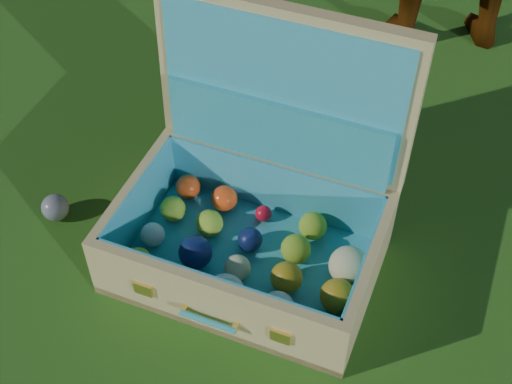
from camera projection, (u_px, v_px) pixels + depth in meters
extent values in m
plane|color=#215114|center=(308.00, 233.00, 2.00)|extent=(60.00, 60.00, 0.00)
sphere|color=teal|center=(55.00, 208.00, 2.01)|extent=(0.08, 0.08, 0.08)
cube|color=tan|center=(247.00, 264.00, 1.91)|extent=(0.72, 0.52, 0.02)
cube|color=tan|center=(213.00, 307.00, 1.71)|extent=(0.67, 0.09, 0.20)
cube|color=tan|center=(276.00, 188.00, 1.98)|extent=(0.67, 0.09, 0.20)
cube|color=tan|center=(136.00, 208.00, 1.93)|extent=(0.07, 0.40, 0.20)
cube|color=tan|center=(368.00, 281.00, 1.76)|extent=(0.07, 0.40, 0.20)
cube|color=teal|center=(247.00, 260.00, 1.90)|extent=(0.66, 0.46, 0.01)
cube|color=teal|center=(215.00, 299.00, 1.71)|extent=(0.62, 0.07, 0.18)
cube|color=teal|center=(274.00, 188.00, 1.96)|extent=(0.62, 0.07, 0.18)
cube|color=teal|center=(140.00, 207.00, 1.91)|extent=(0.05, 0.40, 0.18)
cube|color=teal|center=(362.00, 276.00, 1.76)|extent=(0.05, 0.40, 0.18)
cube|color=tan|center=(284.00, 87.00, 1.77)|extent=(0.68, 0.13, 0.45)
cube|color=teal|center=(281.00, 92.00, 1.75)|extent=(0.62, 0.09, 0.40)
cube|color=teal|center=(278.00, 134.00, 1.83)|extent=(0.60, 0.09, 0.19)
cube|color=#F2C659|center=(143.00, 289.00, 1.74)|extent=(0.05, 0.01, 0.04)
cube|color=#F2C659|center=(280.00, 337.00, 1.65)|extent=(0.05, 0.01, 0.04)
cylinder|color=teal|center=(208.00, 321.00, 1.70)|extent=(0.15, 0.03, 0.02)
cube|color=#F2C659|center=(184.00, 310.00, 1.72)|extent=(0.02, 0.02, 0.01)
cube|color=#F2C659|center=(235.00, 327.00, 1.69)|extent=(0.02, 0.02, 0.01)
sphere|color=#97B92D|center=(138.00, 261.00, 1.84)|extent=(0.07, 0.07, 0.07)
sphere|color=#EF4614|center=(178.00, 282.00, 1.81)|extent=(0.06, 0.06, 0.06)
sphere|color=silver|center=(225.00, 294.00, 1.76)|extent=(0.10, 0.10, 0.10)
sphere|color=silver|center=(277.00, 309.00, 1.74)|extent=(0.09, 0.09, 0.09)
sphere|color=red|center=(318.00, 327.00, 1.72)|extent=(0.06, 0.06, 0.06)
sphere|color=silver|center=(153.00, 235.00, 1.91)|extent=(0.07, 0.07, 0.07)
sphere|color=#0F1B4C|center=(195.00, 253.00, 1.85)|extent=(0.09, 0.09, 0.09)
sphere|color=beige|center=(237.00, 268.00, 1.83)|extent=(0.07, 0.07, 0.07)
sphere|color=#AD8517|center=(286.00, 277.00, 1.80)|extent=(0.08, 0.08, 0.08)
sphere|color=#AD8517|center=(337.00, 296.00, 1.76)|extent=(0.09, 0.09, 0.09)
sphere|color=#97B92D|center=(173.00, 209.00, 1.97)|extent=(0.07, 0.07, 0.07)
sphere|color=#97B92D|center=(209.00, 223.00, 1.93)|extent=(0.07, 0.07, 0.07)
sphere|color=#0F1B4C|center=(250.00, 240.00, 1.90)|extent=(0.07, 0.07, 0.07)
sphere|color=#97B92D|center=(296.00, 249.00, 1.87)|extent=(0.08, 0.08, 0.08)
sphere|color=beige|center=(348.00, 265.00, 1.82)|extent=(0.10, 0.10, 0.10)
sphere|color=#EF4614|center=(188.00, 187.00, 2.03)|extent=(0.07, 0.07, 0.07)
sphere|color=#EF4614|center=(224.00, 199.00, 1.99)|extent=(0.07, 0.07, 0.07)
sphere|color=red|center=(263.00, 213.00, 1.97)|extent=(0.05, 0.05, 0.05)
sphere|color=#97B92D|center=(313.00, 226.00, 1.92)|extent=(0.08, 0.08, 0.08)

